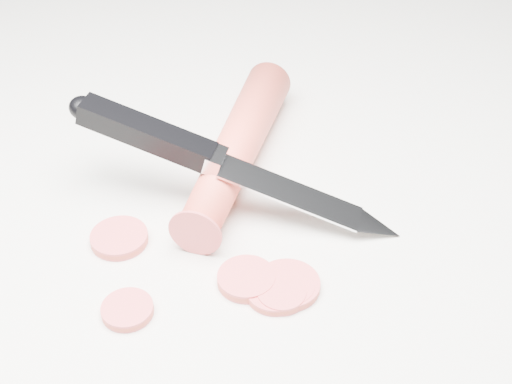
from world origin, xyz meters
TOP-DOWN VIEW (x-y plane):
  - ground at (0.00, 0.00)m, footprint 2.40×2.40m
  - carrot at (0.07, 0.03)m, footprint 0.17×0.15m
  - carrot_slice_0 at (-0.07, -0.05)m, footprint 0.03×0.03m
  - carrot_slice_1 at (0.02, -0.09)m, footprint 0.04×0.04m
  - carrot_slice_2 at (0.03, -0.09)m, footprint 0.04×0.04m
  - carrot_slice_3 at (0.02, -0.09)m, footprint 0.03×0.03m
  - carrot_slice_4 at (0.02, -0.09)m, footprint 0.04×0.04m
  - carrot_slice_5 at (-0.04, 0.01)m, footprint 0.04×0.04m
  - carrot_slice_6 at (0.01, -0.07)m, footprint 0.04×0.04m
  - kitchen_knife at (0.05, -0.00)m, footprint 0.17×0.20m

SIDE VIEW (x-z plane):
  - ground at x=0.00m, z-range 0.00..0.00m
  - carrot_slice_4 at x=0.02m, z-range 0.00..0.01m
  - carrot_slice_2 at x=0.03m, z-range 0.00..0.01m
  - carrot_slice_1 at x=0.02m, z-range 0.00..0.01m
  - carrot_slice_0 at x=-0.07m, z-range 0.00..0.01m
  - carrot_slice_3 at x=0.02m, z-range 0.00..0.01m
  - carrot_slice_5 at x=-0.04m, z-range 0.00..0.01m
  - carrot_slice_6 at x=0.01m, z-range 0.00..0.01m
  - carrot at x=0.07m, z-range 0.00..0.03m
  - kitchen_knife at x=0.05m, z-range 0.00..0.07m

